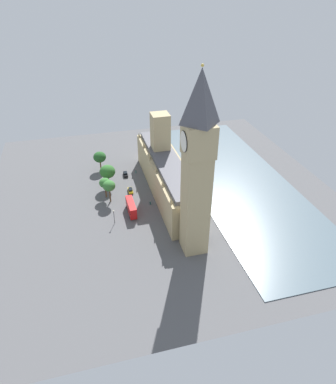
{
  "coord_description": "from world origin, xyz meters",
  "views": [
    {
      "loc": [
        28.95,
        118.59,
        77.5
      ],
      "look_at": [
        1.0,
        12.6,
        7.96
      ],
      "focal_mm": 32.55,
      "sensor_mm": 36.0,
      "label": 1
    }
  ],
  "objects_px": {
    "car_black_corner": "(126,174)",
    "double_decker_bus_far_end": "(131,207)",
    "pedestrian_midblock": "(150,203)",
    "street_lamp_near_tower": "(114,214)",
    "pedestrian_under_trees": "(136,171)",
    "plane_tree_leading": "(105,183)",
    "car_yellow_cab_trailing": "(130,190)",
    "plane_tree_kerbside": "(107,172)",
    "plane_tree_by_river_gate": "(109,186)",
    "parliament_building": "(166,173)",
    "clock_tower": "(197,167)",
    "plane_tree_opposite_hall": "(100,157)"
  },
  "relations": [
    {
      "from": "pedestrian_midblock",
      "to": "plane_tree_by_river_gate",
      "type": "distance_m",
      "value": 17.35
    },
    {
      "from": "plane_tree_leading",
      "to": "street_lamp_near_tower",
      "type": "xyz_separation_m",
      "value": [
        -1.02,
        18.3,
        -2.56
      ]
    },
    {
      "from": "car_yellow_cab_trailing",
      "to": "street_lamp_near_tower",
      "type": "relative_size",
      "value": 0.77
    },
    {
      "from": "plane_tree_by_river_gate",
      "to": "plane_tree_kerbside",
      "type": "distance_m",
      "value": 11.44
    },
    {
      "from": "car_yellow_cab_trailing",
      "to": "pedestrian_under_trees",
      "type": "relative_size",
      "value": 2.61
    },
    {
      "from": "parliament_building",
      "to": "plane_tree_opposite_hall",
      "type": "xyz_separation_m",
      "value": [
        24.83,
        -25.01,
        -1.74
      ]
    },
    {
      "from": "pedestrian_under_trees",
      "to": "car_black_corner",
      "type": "bearing_deg",
      "value": -159.16
    },
    {
      "from": "plane_tree_by_river_gate",
      "to": "parliament_building",
      "type": "bearing_deg",
      "value": -173.52
    },
    {
      "from": "pedestrian_under_trees",
      "to": "car_yellow_cab_trailing",
      "type": "bearing_deg",
      "value": -102.66
    },
    {
      "from": "plane_tree_leading",
      "to": "plane_tree_opposite_hall",
      "type": "xyz_separation_m",
      "value": [
        -0.19,
        -24.01,
        -0.24
      ]
    },
    {
      "from": "plane_tree_opposite_hall",
      "to": "plane_tree_kerbside",
      "type": "distance_m",
      "value": 16.41
    },
    {
      "from": "car_black_corner",
      "to": "double_decker_bus_far_end",
      "type": "height_order",
      "value": "double_decker_bus_far_end"
    },
    {
      "from": "car_yellow_cab_trailing",
      "to": "double_decker_bus_far_end",
      "type": "height_order",
      "value": "double_decker_bus_far_end"
    },
    {
      "from": "car_yellow_cab_trailing",
      "to": "double_decker_bus_far_end",
      "type": "distance_m",
      "value": 14.97
    },
    {
      "from": "pedestrian_midblock",
      "to": "plane_tree_leading",
      "type": "height_order",
      "value": "plane_tree_leading"
    },
    {
      "from": "pedestrian_under_trees",
      "to": "pedestrian_midblock",
      "type": "xyz_separation_m",
      "value": [
        -0.94,
        26.48,
        -0.01
      ]
    },
    {
      "from": "clock_tower",
      "to": "pedestrian_midblock",
      "type": "distance_m",
      "value": 41.95
    },
    {
      "from": "car_yellow_cab_trailing",
      "to": "double_decker_bus_far_end",
      "type": "relative_size",
      "value": 0.42
    },
    {
      "from": "pedestrian_midblock",
      "to": "street_lamp_near_tower",
      "type": "xyz_separation_m",
      "value": [
        15.16,
        8.5,
        3.32
      ]
    },
    {
      "from": "plane_tree_by_river_gate",
      "to": "car_black_corner",
      "type": "bearing_deg",
      "value": -115.33
    },
    {
      "from": "pedestrian_under_trees",
      "to": "plane_tree_leading",
      "type": "relative_size",
      "value": 0.2
    },
    {
      "from": "street_lamp_near_tower",
      "to": "clock_tower",
      "type": "bearing_deg",
      "value": 139.61
    },
    {
      "from": "pedestrian_under_trees",
      "to": "plane_tree_leading",
      "type": "xyz_separation_m",
      "value": [
        15.24,
        16.68,
        5.87
      ]
    },
    {
      "from": "plane_tree_by_river_gate",
      "to": "plane_tree_kerbside",
      "type": "height_order",
      "value": "plane_tree_kerbside"
    },
    {
      "from": "plane_tree_leading",
      "to": "plane_tree_kerbside",
      "type": "distance_m",
      "value": 8.01
    },
    {
      "from": "double_decker_bus_far_end",
      "to": "plane_tree_by_river_gate",
      "type": "distance_m",
      "value": 12.8
    },
    {
      "from": "pedestrian_midblock",
      "to": "plane_tree_kerbside",
      "type": "distance_m",
      "value": 23.5
    },
    {
      "from": "plane_tree_leading",
      "to": "pedestrian_under_trees",
      "type": "bearing_deg",
      "value": -132.43
    },
    {
      "from": "car_yellow_cab_trailing",
      "to": "plane_tree_leading",
      "type": "xyz_separation_m",
      "value": [
        10.13,
        1.18,
        5.75
      ]
    },
    {
      "from": "double_decker_bus_far_end",
      "to": "pedestrian_midblock",
      "type": "relative_size",
      "value": 6.35
    },
    {
      "from": "double_decker_bus_far_end",
      "to": "plane_tree_by_river_gate",
      "type": "xyz_separation_m",
      "value": [
        6.76,
        -9.85,
        4.58
      ]
    },
    {
      "from": "pedestrian_under_trees",
      "to": "plane_tree_leading",
      "type": "height_order",
      "value": "plane_tree_leading"
    },
    {
      "from": "plane_tree_by_river_gate",
      "to": "pedestrian_midblock",
      "type": "bearing_deg",
      "value": 157.71
    },
    {
      "from": "pedestrian_under_trees",
      "to": "plane_tree_kerbside",
      "type": "xyz_separation_m",
      "value": [
        13.26,
        8.95,
        6.57
      ]
    },
    {
      "from": "clock_tower",
      "to": "plane_tree_leading",
      "type": "xyz_separation_m",
      "value": [
        24.5,
        -38.27,
        -23.78
      ]
    },
    {
      "from": "clock_tower",
      "to": "car_black_corner",
      "type": "height_order",
      "value": "clock_tower"
    },
    {
      "from": "plane_tree_opposite_hall",
      "to": "plane_tree_kerbside",
      "type": "xyz_separation_m",
      "value": [
        -1.79,
        16.28,
        0.94
      ]
    },
    {
      "from": "street_lamp_near_tower",
      "to": "plane_tree_opposite_hall",
      "type": "bearing_deg",
      "value": -88.87
    },
    {
      "from": "street_lamp_near_tower",
      "to": "car_yellow_cab_trailing",
      "type": "bearing_deg",
      "value": -115.07
    },
    {
      "from": "plane_tree_kerbside",
      "to": "street_lamp_near_tower",
      "type": "relative_size",
      "value": 1.75
    },
    {
      "from": "clock_tower",
      "to": "plane_tree_leading",
      "type": "distance_m",
      "value": 51.29
    },
    {
      "from": "plane_tree_by_river_gate",
      "to": "pedestrian_under_trees",
      "type": "bearing_deg",
      "value": -124.42
    },
    {
      "from": "parliament_building",
      "to": "plane_tree_leading",
      "type": "relative_size",
      "value": 7.17
    },
    {
      "from": "car_yellow_cab_trailing",
      "to": "car_black_corner",
      "type": "bearing_deg",
      "value": 90.7
    },
    {
      "from": "pedestrian_midblock",
      "to": "plane_tree_kerbside",
      "type": "relative_size",
      "value": 0.16
    },
    {
      "from": "pedestrian_under_trees",
      "to": "plane_tree_leading",
      "type": "distance_m",
      "value": 23.35
    },
    {
      "from": "car_black_corner",
      "to": "pedestrian_under_trees",
      "type": "xyz_separation_m",
      "value": [
        -4.96,
        -1.35,
        -0.13
      ]
    },
    {
      "from": "pedestrian_under_trees",
      "to": "plane_tree_opposite_hall",
      "type": "height_order",
      "value": "plane_tree_opposite_hall"
    },
    {
      "from": "clock_tower",
      "to": "pedestrian_under_trees",
      "type": "xyz_separation_m",
      "value": [
        9.26,
        -54.95,
        -29.65
      ]
    },
    {
      "from": "clock_tower",
      "to": "double_decker_bus_far_end",
      "type": "bearing_deg",
      "value": -56.35
    }
  ]
}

